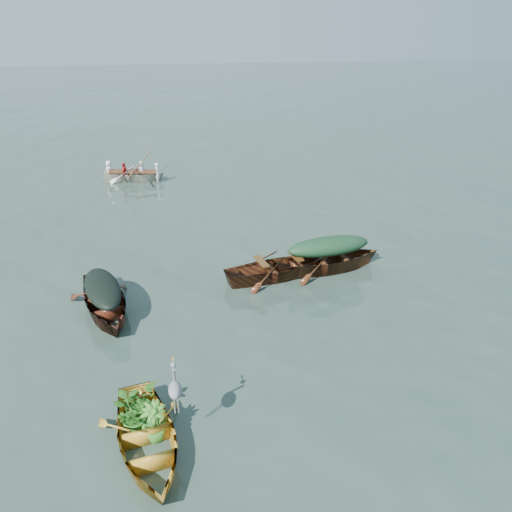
{
  "coord_description": "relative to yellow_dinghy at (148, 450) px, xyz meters",
  "views": [
    {
      "loc": [
        -1.39,
        -10.64,
        6.51
      ],
      "look_at": [
        0.61,
        1.64,
        0.5
      ],
      "focal_mm": 35.0,
      "sensor_mm": 36.0,
      "label": 1
    }
  ],
  "objects": [
    {
      "name": "ground",
      "position": [
        2.2,
        4.39,
        0.0
      ],
      "size": [
        140.0,
        140.0,
        0.0
      ],
      "primitive_type": "plane",
      "color": "#31443B",
      "rests_on": "ground"
    },
    {
      "name": "yellow_dinghy",
      "position": [
        0.0,
        0.0,
        0.0
      ],
      "size": [
        2.08,
        3.54,
        0.9
      ],
      "primitive_type": "imported",
      "rotation": [
        0.0,
        0.0,
        0.21
      ],
      "color": "gold",
      "rests_on": "ground"
    },
    {
      "name": "dark_covered_boat",
      "position": [
        -1.14,
        4.55,
        0.0
      ],
      "size": [
        2.46,
        4.11,
        0.97
      ],
      "primitive_type": "imported",
      "rotation": [
        0.0,
        0.0,
        0.28
      ],
      "color": "#4B1B11",
      "rests_on": "ground"
    },
    {
      "name": "green_tarp_boat",
      "position": [
        4.82,
        5.81,
        0.0
      ],
      "size": [
        4.5,
        1.95,
        1.02
      ],
      "primitive_type": "imported",
      "rotation": [
        0.0,
        0.0,
        1.71
      ],
      "color": "#492211",
      "rests_on": "ground"
    },
    {
      "name": "open_wooden_boat",
      "position": [
        3.36,
        5.61,
        0.0
      ],
      "size": [
        4.33,
        2.1,
        0.95
      ],
      "primitive_type": "imported",
      "rotation": [
        0.0,
        0.0,
        1.77
      ],
      "color": "#5A3616",
      "rests_on": "ground"
    },
    {
      "name": "rowed_boat",
      "position": [
        -1.06,
        15.38,
        0.0
      ],
      "size": [
        3.92,
        1.85,
        0.87
      ],
      "primitive_type": "imported",
      "rotation": [
        0.0,
        0.0,
        1.37
      ],
      "color": "white",
      "rests_on": "ground"
    },
    {
      "name": "dark_tarp_cover",
      "position": [
        -1.14,
        4.55,
        0.69
      ],
      "size": [
        1.35,
        2.26,
        0.4
      ],
      "primitive_type": "ellipsoid",
      "rotation": [
        0.0,
        0.0,
        0.28
      ],
      "color": "black",
      "rests_on": "dark_covered_boat"
    },
    {
      "name": "green_tarp_cover",
      "position": [
        4.82,
        5.81,
        0.77
      ],
      "size": [
        2.48,
        1.07,
        0.52
      ],
      "primitive_type": "ellipsoid",
      "rotation": [
        0.0,
        0.0,
        1.71
      ],
      "color": "#16361F",
      "rests_on": "green_tarp_boat"
    },
    {
      "name": "thwart_benches",
      "position": [
        3.36,
        5.61,
        0.5
      ],
      "size": [
        2.19,
        1.18,
        0.04
      ],
      "primitive_type": null,
      "rotation": [
        0.0,
        0.0,
        1.77
      ],
      "color": "#462A10",
      "rests_on": "open_wooden_boat"
    },
    {
      "name": "heron",
      "position": [
        0.53,
        0.16,
        0.91
      ],
      "size": [
        0.36,
        0.45,
        0.92
      ],
      "primitive_type": null,
      "rotation": [
        0.0,
        0.0,
        0.21
      ],
      "color": "gray",
      "rests_on": "yellow_dinghy"
    },
    {
      "name": "dinghy_weeds",
      "position": [
        -0.09,
        0.54,
        0.75
      ],
      "size": [
        0.87,
        1.02,
        0.6
      ],
      "primitive_type": "imported",
      "rotation": [
        0.0,
        0.0,
        0.21
      ],
      "color": "#2E651A",
      "rests_on": "yellow_dinghy"
    },
    {
      "name": "rowers",
      "position": [
        -1.06,
        15.38,
        0.81
      ],
      "size": [
        2.79,
        1.52,
        0.76
      ],
      "primitive_type": "imported",
      "rotation": [
        0.0,
        0.0,
        1.37
      ],
      "color": "silver",
      "rests_on": "rowed_boat"
    },
    {
      "name": "oars",
      "position": [
        -1.06,
        15.38,
        0.46
      ],
      "size": [
        1.1,
        2.67,
        0.06
      ],
      "primitive_type": null,
      "rotation": [
        0.0,
        0.0,
        1.37
      ],
      "color": "brown",
      "rests_on": "rowed_boat"
    }
  ]
}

